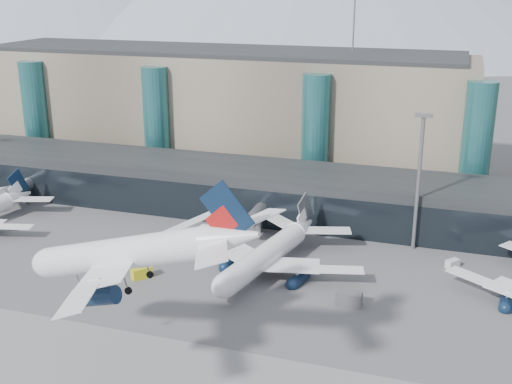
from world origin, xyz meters
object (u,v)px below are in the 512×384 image
veh_c (349,299)px  veh_h (142,272)px  hero_jet (144,245)px  jet_parked_mid (274,244)px  veh_d (452,263)px  lightmast_mid (419,175)px

veh_c → veh_h: size_ratio=1.17×
hero_jet → jet_parked_mid: (5.73, 35.68, -13.56)m
veh_d → veh_h: veh_h is taller
jet_parked_mid → veh_d: size_ratio=14.15×
veh_d → hero_jet: bearing=-179.3°
veh_h → lightmast_mid: bearing=-15.7°
lightmast_mid → veh_c: (-7.58, -25.52, -13.32)m
veh_d → jet_parked_mid: bearing=146.3°
lightmast_mid → veh_h: 52.04m
jet_parked_mid → veh_h: 23.04m
hero_jet → veh_c: 37.12m
veh_d → lightmast_mid: bearing=88.0°
jet_parked_mid → lightmast_mid: bearing=-43.6°
lightmast_mid → veh_c: 29.77m
hero_jet → veh_d: bearing=57.2°
veh_d → veh_h: bearing=151.3°
veh_h → jet_parked_mid: bearing=-18.7°
jet_parked_mid → veh_d: jet_parked_mid is taller
lightmast_mid → jet_parked_mid: (-22.68, -15.60, -10.13)m
hero_jet → veh_c: bearing=56.7°
jet_parked_mid → veh_d: (29.94, 9.27, -3.58)m
hero_jet → jet_parked_mid: bearing=86.5°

